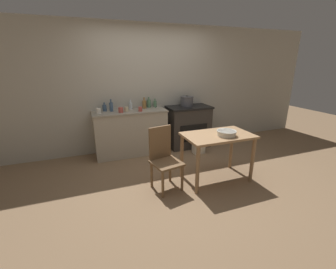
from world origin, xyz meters
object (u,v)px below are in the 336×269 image
object	(u,v)px
bottle_mid_left	(131,105)
bottle_center	(105,108)
cup_mid_right	(140,109)
cup_right	(98,111)
stove	(188,126)
work_table	(217,142)
mixing_bowl_large	(227,133)
cup_end_right	(121,110)
flour_sack	(199,145)
bottle_far_left	(111,107)
chair	(164,157)
bottle_center_left	(149,103)
bottle_left	(155,104)
stock_pot	(187,101)
cup_far_right	(126,109)
bottle_center_right	(144,104)

from	to	relation	value
bottle_mid_left	bottle_center	distance (m)	0.51
cup_mid_right	cup_right	bearing A→B (deg)	174.55
cup_mid_right	stove	bearing A→B (deg)	6.33
work_table	mixing_bowl_large	size ratio (longest dim) A/B	3.63
cup_right	cup_end_right	distance (m)	0.41
flour_sack	bottle_far_left	world-z (taller)	bottle_far_left
mixing_bowl_large	bottle_mid_left	bearing A→B (deg)	120.75
chair	mixing_bowl_large	world-z (taller)	chair
stove	cup_end_right	size ratio (longest dim) A/B	9.48
bottle_far_left	cup_right	bearing A→B (deg)	-153.36
chair	bottle_center_left	xyz separation A→B (m)	(0.26, 1.65, 0.50)
bottle_center_left	bottle_left	bearing A→B (deg)	-6.08
bottle_center_left	stock_pot	bearing A→B (deg)	-10.74
bottle_left	bottle_center_left	bearing A→B (deg)	173.92
bottle_center	cup_far_right	world-z (taller)	bottle_center
chair	stock_pot	xyz separation A→B (m)	(1.07, 1.50, 0.52)
stock_pot	cup_right	xyz separation A→B (m)	(-1.85, -0.09, -0.05)
work_table	bottle_center_left	world-z (taller)	bottle_center_left
bottle_left	bottle_center_left	xyz separation A→B (m)	(-0.13, 0.01, 0.01)
cup_right	cup_far_right	xyz separation A→B (m)	(0.52, -0.00, -0.00)
stock_pot	bottle_center_right	distance (m)	0.92
bottle_center_left	bottle_center	bearing A→B (deg)	-176.59
work_table	bottle_center_right	size ratio (longest dim) A/B	4.73
stove	stock_pot	distance (m)	0.56
flour_sack	cup_far_right	world-z (taller)	cup_far_right
bottle_center	cup_end_right	distance (m)	0.36
work_table	chair	distance (m)	0.87
stock_pot	bottle_mid_left	bearing A→B (deg)	174.75
cup_right	cup_end_right	bearing A→B (deg)	-6.00
stock_pot	cup_end_right	xyz separation A→B (m)	(-1.44, -0.14, -0.06)
work_table	flour_sack	distance (m)	1.18
bottle_left	cup_mid_right	xyz separation A→B (m)	(-0.40, -0.31, -0.02)
work_table	chair	xyz separation A→B (m)	(-0.85, 0.08, -0.15)
bottle_mid_left	bottle_center_right	bearing A→B (deg)	-3.16
bottle_center_left	bottle_center_right	size ratio (longest dim) A/B	0.97
flour_sack	bottle_center	distance (m)	2.03
bottle_mid_left	bottle_center	world-z (taller)	bottle_mid_left
cup_end_right	cup_mid_right	bearing A→B (deg)	-4.85
flour_sack	bottle_mid_left	distance (m)	1.61
bottle_center_left	bottle_center	distance (m)	0.91
stove	bottle_center_left	size ratio (longest dim) A/B	4.32
mixing_bowl_large	cup_far_right	world-z (taller)	cup_far_right
mixing_bowl_large	bottle_center	bearing A→B (deg)	131.60
stove	cup_far_right	world-z (taller)	cup_far_right
cup_end_right	bottle_far_left	bearing A→B (deg)	132.05
flour_sack	bottle_center_right	size ratio (longest dim) A/B	1.65
bottle_center_right	cup_far_right	xyz separation A→B (m)	(-0.41, -0.19, -0.04)
bottle_left	cup_end_right	bearing A→B (deg)	-160.34
stove	flour_sack	bearing A→B (deg)	-87.99
bottle_center_left	bottle_center_right	xyz separation A→B (m)	(-0.11, -0.06, 0.00)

